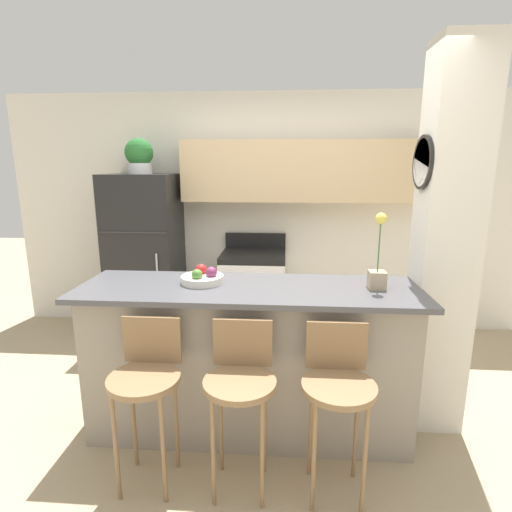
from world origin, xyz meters
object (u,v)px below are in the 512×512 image
refrigerator (146,256)px  bar_stool_mid (241,382)px  trash_bin (197,324)px  bar_stool_left (147,378)px  fruit_bowl (203,277)px  potted_plant_on_fridge (139,156)px  bar_stool_right (338,386)px  stove_range (254,294)px  orchid_vase (378,267)px

refrigerator → bar_stool_mid: size_ratio=1.79×
bar_stool_mid → trash_bin: bar_stool_mid is taller
bar_stool_left → fruit_bowl: 0.73m
bar_stool_mid → potted_plant_on_fridge: (-1.24, 2.06, 1.25)m
refrigerator → fruit_bowl: refrigerator is taller
bar_stool_right → potted_plant_on_fridge: potted_plant_on_fridge is taller
refrigerator → bar_stool_right: 2.72m
stove_range → trash_bin: stove_range is taller
stove_range → bar_stool_right: stove_range is taller
bar_stool_right → trash_bin: 2.25m
bar_stool_mid → potted_plant_on_fridge: potted_plant_on_fridge is taller
refrigerator → orchid_vase: refrigerator is taller
potted_plant_on_fridge → orchid_vase: bearing=-36.8°
potted_plant_on_fridge → bar_stool_left: bearing=-70.9°
trash_bin → bar_stool_left: bearing=-85.6°
refrigerator → bar_stool_mid: refrigerator is taller
stove_range → fruit_bowl: fruit_bowl is taller
bar_stool_left → bar_stool_mid: bearing=0.0°
stove_range → fruit_bowl: 1.65m
bar_stool_mid → bar_stool_right: size_ratio=1.00×
bar_stool_left → stove_range: bearing=78.2°
fruit_bowl → bar_stool_right: bearing=-33.6°
stove_range → bar_stool_right: size_ratio=1.12×
stove_range → bar_stool_left: bearing=-101.8°
refrigerator → potted_plant_on_fridge: size_ratio=4.86×
refrigerator → fruit_bowl: size_ratio=6.10×
bar_stool_left → fruit_bowl: size_ratio=3.40×
refrigerator → stove_range: bearing=0.7°
potted_plant_on_fridge → orchid_vase: size_ratio=0.73×
bar_stool_mid → refrigerator: bearing=121.1°
trash_bin → fruit_bowl: bearing=-74.6°
bar_stool_left → potted_plant_on_fridge: potted_plant_on_fridge is taller
refrigerator → stove_range: 1.21m
bar_stool_left → bar_stool_right: 1.05m
bar_stool_left → fruit_bowl: (0.21, 0.56, 0.43)m
refrigerator → bar_stool_right: (1.77, -2.06, -0.21)m
orchid_vase → potted_plant_on_fridge: bearing=143.2°
bar_stool_left → orchid_vase: 1.54m
potted_plant_on_fridge → fruit_bowl: size_ratio=1.25×
orchid_vase → trash_bin: orchid_vase is taller
refrigerator → trash_bin: 0.90m
refrigerator → bar_stool_mid: (1.24, -2.06, -0.21)m
bar_stool_mid → bar_stool_right: same height
stove_range → potted_plant_on_fridge: bearing=-179.3°
bar_stool_mid → fruit_bowl: size_ratio=3.40×
bar_stool_left → trash_bin: bar_stool_left is taller
stove_range → bar_stool_left: 2.13m
bar_stool_right → orchid_vase: size_ratio=1.98×
stove_range → orchid_vase: 1.94m
orchid_vase → trash_bin: 2.22m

